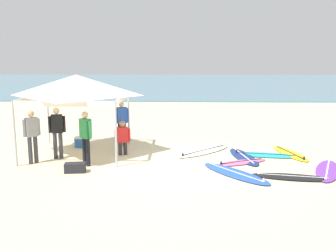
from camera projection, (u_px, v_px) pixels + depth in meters
ground_plane at (170, 165)px, 12.12m from camera, size 80.00×80.00×0.00m
sea at (176, 83)px, 45.51m from camera, size 80.00×36.00×0.10m
canopy_tent at (76, 85)px, 13.01m from camera, size 3.23×3.23×2.75m
surfboard_blue at (235, 173)px, 11.14m from camera, size 2.09×2.46×0.19m
surfboard_yellow at (290, 153)px, 13.36m from camera, size 1.06×2.21×0.19m
surfboard_navy at (244, 156)px, 12.97m from camera, size 1.00×2.38×0.19m
surfboard_purple at (327, 170)px, 11.42m from camera, size 1.55×2.48×0.19m
surfboard_white at (204, 151)px, 13.69m from camera, size 2.32×2.29×0.19m
surfboard_black at (292, 177)px, 10.81m from camera, size 2.32×1.02×0.19m
surfboard_pink at (241, 162)px, 12.28m from camera, size 1.86×1.23×0.19m
surfboard_cyan at (264, 155)px, 13.18m from camera, size 2.40×1.04×0.19m
person_green at (86, 135)px, 11.87m from camera, size 0.43×0.40×1.71m
person_black at (57, 129)px, 12.68m from camera, size 0.54×0.30×1.71m
person_grey at (32, 133)px, 12.11m from camera, size 0.44×0.40×1.71m
person_blue at (122, 120)px, 14.44m from camera, size 0.51×0.35×1.71m
person_red at (122, 136)px, 13.20m from camera, size 0.53×0.31×1.20m
gear_bag_near_tent at (75, 168)px, 11.34m from camera, size 0.63×0.39×0.28m
cooler_box at (82, 142)px, 14.41m from camera, size 0.50×0.36×0.39m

